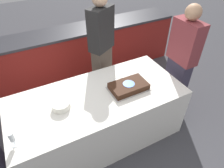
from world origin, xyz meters
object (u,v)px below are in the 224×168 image
at_px(plate_stack, 61,105).
at_px(wine_glass, 12,138).
at_px(cake, 129,86).
at_px(person_seated_right, 181,62).
at_px(person_cutting_cake, 102,51).

height_order(plate_stack, wine_glass, wine_glass).
height_order(cake, person_seated_right, person_seated_right).
xyz_separation_m(plate_stack, person_seated_right, (1.71, 0.00, 0.05)).
distance_m(plate_stack, person_cutting_cake, 1.09).
relative_size(person_cutting_cake, person_seated_right, 1.06).
bearing_deg(plate_stack, cake, -4.32).
bearing_deg(person_seated_right, cake, -85.66).
xyz_separation_m(cake, plate_stack, (-0.83, 0.06, -0.00)).
bearing_deg(person_cutting_cake, wine_glass, 6.55).
bearing_deg(plate_stack, person_seated_right, 0.14).
distance_m(wine_glass, person_seated_right, 2.25).
bearing_deg(person_seated_right, plate_stack, -89.86).
bearing_deg(cake, person_seated_right, 4.34).
bearing_deg(plate_stack, wine_glass, -153.11).
distance_m(wine_glass, person_cutting_cake, 1.66).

